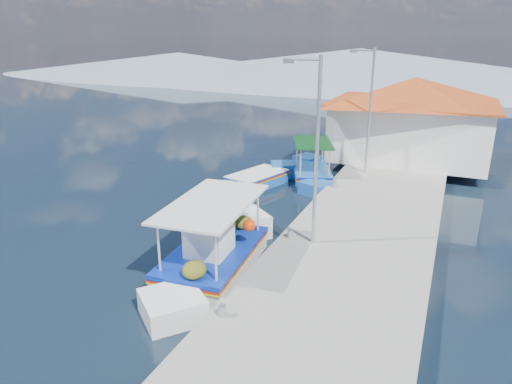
% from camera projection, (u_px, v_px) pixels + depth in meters
% --- Properties ---
extents(ground, '(160.00, 160.00, 0.00)m').
position_uv_depth(ground, '(164.00, 255.00, 15.50)').
color(ground, black).
rests_on(ground, ground).
extents(quay, '(5.00, 44.00, 0.50)m').
position_uv_depth(quay, '(373.00, 214.00, 18.39)').
color(quay, gray).
rests_on(quay, ground).
extents(bollards, '(0.20, 17.20, 0.30)m').
position_uv_depth(bollards, '(317.00, 203.00, 18.40)').
color(bollards, '#A5A8AD').
rests_on(bollards, quay).
extents(main_caique, '(2.64, 7.66, 2.53)m').
position_uv_depth(main_caique, '(215.00, 255.00, 14.48)').
color(main_caique, white).
rests_on(main_caique, ground).
extents(caique_green_canopy, '(3.18, 5.46, 2.21)m').
position_uv_depth(caique_green_canopy, '(312.00, 174.00, 23.45)').
color(caique_green_canopy, '#1C57A9').
rests_on(caique_green_canopy, ground).
extents(caique_blue_hull, '(2.69, 5.24, 0.98)m').
position_uv_depth(caique_blue_hull, '(257.00, 180.00, 22.63)').
color(caique_blue_hull, '#1C57A9').
rests_on(caique_blue_hull, ground).
extents(harbor_building, '(10.49, 10.49, 4.40)m').
position_uv_depth(harbor_building, '(412.00, 117.00, 25.26)').
color(harbor_building, white).
rests_on(harbor_building, quay).
extents(lamp_post_near, '(1.21, 0.14, 6.00)m').
position_uv_depth(lamp_post_near, '(314.00, 143.00, 14.28)').
color(lamp_post_near, '#A5A8AD').
rests_on(lamp_post_near, quay).
extents(lamp_post_far, '(1.21, 0.14, 6.00)m').
position_uv_depth(lamp_post_far, '(368.00, 105.00, 22.08)').
color(lamp_post_far, '#A5A8AD').
rests_on(lamp_post_far, quay).
extents(mountain_ridge, '(171.40, 96.00, 5.50)m').
position_uv_depth(mountain_ridge, '(446.00, 74.00, 60.92)').
color(mountain_ridge, slate).
rests_on(mountain_ridge, ground).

